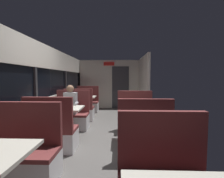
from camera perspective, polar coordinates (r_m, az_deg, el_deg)
ground_plane at (r=3.87m, az=-4.57°, el=-18.33°), size 3.30×9.20×0.02m
carriage_window_panel_left at (r=4.03m, az=-25.62°, el=-1.38°), size 0.09×8.48×2.30m
carriage_end_bulkhead at (r=7.76m, az=-0.63°, el=1.60°), size 2.90×0.11×2.30m
carriage_aisle_panel_right at (r=6.64m, az=10.96°, el=1.24°), size 0.08×2.40×2.30m
bench_near_window_facing_entry at (r=2.77m, az=-28.45°, el=-20.54°), size 0.95×0.50×1.10m
dining_table_mid_window at (r=4.11m, az=-16.80°, el=-7.67°), size 0.90×0.70×0.74m
bench_mid_window_facing_end at (r=3.56m, az=-20.45°, el=-14.76°), size 0.95×0.50×1.10m
bench_mid_window_facing_entry at (r=4.83m, az=-14.02°, el=-9.67°), size 0.95×0.50×1.10m
dining_table_far_window at (r=6.35m, az=-9.95°, el=-3.50°), size 0.90×0.70×0.74m
bench_far_window_facing_end at (r=5.72m, az=-11.38°, el=-7.49°), size 0.95×0.50×1.10m
bench_far_window_facing_entry at (r=7.07m, az=-8.74°, el=-5.27°), size 0.95×0.50×1.10m
dining_table_rear_aisle at (r=3.73m, az=9.42°, el=-8.74°), size 0.90×0.70×0.74m
bench_rear_aisle_facing_end at (r=3.16m, az=11.06°, el=-17.04°), size 0.95×0.50×1.10m
bench_rear_aisle_facing_entry at (r=4.48m, az=8.21°, el=-10.67°), size 0.95×0.50×1.10m
seated_passenger at (r=4.72m, az=-14.30°, el=-7.40°), size 0.47×0.55×1.26m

